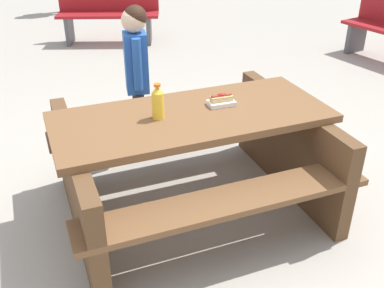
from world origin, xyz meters
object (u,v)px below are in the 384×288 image
hotdog_tray (221,101)px  child_in_coat (136,63)px  picnic_table (192,154)px  soda_bottle (158,103)px  park_bench_mid (109,12)px

hotdog_tray → child_in_coat: bearing=121.8°
hotdog_tray → picnic_table: bearing=-156.5°
picnic_table → soda_bottle: (-0.22, -0.02, 0.41)m
hotdog_tray → park_bench_mid: (-0.63, 4.28, -0.33)m
soda_bottle → park_bench_mid: size_ratio=0.15×
hotdog_tray → child_in_coat: size_ratio=0.15×
child_in_coat → park_bench_mid: bearing=92.2°
picnic_table → hotdog_tray: size_ratio=10.41×
park_bench_mid → child_in_coat: bearing=-87.8°
hotdog_tray → park_bench_mid: bearing=98.3°
soda_bottle → child_in_coat: 0.92m
soda_bottle → park_bench_mid: bearing=92.4°
soda_bottle → hotdog_tray: 0.46m
hotdog_tray → park_bench_mid: park_bench_mid is taller
park_bench_mid → hotdog_tray: bearing=-81.7°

